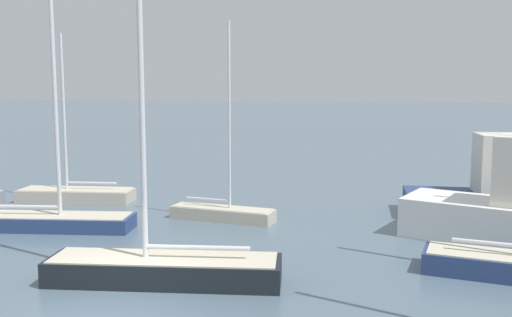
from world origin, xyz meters
TOP-DOWN VIEW (x-y plane):
  - ground_plane at (0.00, 0.00)m, footprint 600.00×600.00m
  - sailboat_2 at (-6.88, 6.11)m, footprint 7.11×3.20m
  - sailboat_5 at (-0.70, 9.71)m, footprint 4.68×1.43m
  - sailboat_6 at (-9.24, 11.24)m, footprint 5.99×2.80m
  - sailboat_7 at (0.45, 1.98)m, footprint 7.00×3.14m
  - fishing_boat_0 at (11.32, 14.00)m, footprint 8.96×3.99m

SIDE VIEW (x-z plane):
  - ground_plane at x=0.00m, z-range 0.00..0.00m
  - sailboat_5 at x=-0.70m, z-range -3.82..4.65m
  - sailboat_6 at x=-9.24m, z-range -3.77..4.62m
  - sailboat_2 at x=-6.88m, z-range -4.45..5.42m
  - sailboat_7 at x=0.45m, z-range -5.75..6.96m
  - fishing_boat_0 at x=11.32m, z-range -2.02..4.71m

